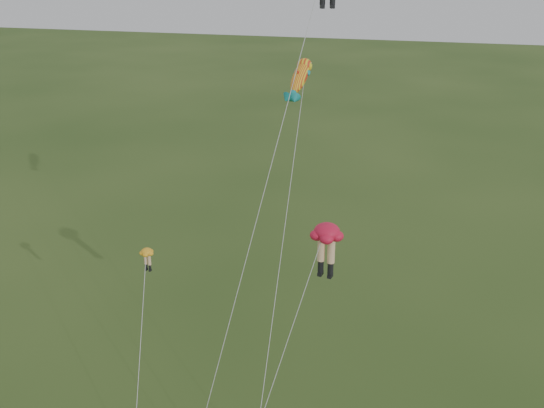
# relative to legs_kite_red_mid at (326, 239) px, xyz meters

# --- Properties ---
(legs_kite_red_mid) EXTENTS (4.05, 6.20, 11.94)m
(legs_kite_red_mid) POSITION_rel_legs_kite_red_mid_xyz_m (0.00, 0.00, 0.00)
(legs_kite_red_mid) COLOR red
(legs_kite_red_mid) RESTS_ON ground
(legs_kite_yellow) EXTENTS (2.36, 7.51, 8.13)m
(legs_kite_yellow) POSITION_rel_legs_kite_red_mid_xyz_m (-10.12, 2.21, -3.96)
(legs_kite_yellow) COLOR #FFAD20
(legs_kite_yellow) RESTS_ON ground
(fish_kite) EXTENTS (1.31, 12.97, 17.84)m
(fish_kite) POSITION_rel_legs_kite_red_mid_xyz_m (-3.02, 8.62, 5.40)
(fish_kite) COLOR yellow
(fish_kite) RESTS_ON ground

